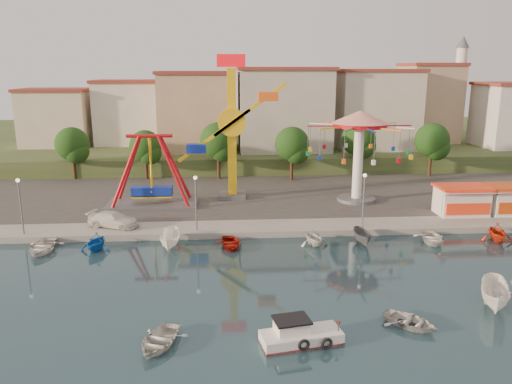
{
  "coord_description": "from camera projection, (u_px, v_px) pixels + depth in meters",
  "views": [
    {
      "loc": [
        -5.44,
        -32.39,
        15.56
      ],
      "look_at": [
        -2.29,
        14.0,
        4.0
      ],
      "focal_mm": 35.0,
      "sensor_mm": 36.0,
      "label": 1
    }
  ],
  "objects": [
    {
      "name": "ground",
      "position": [
        301.0,
        293.0,
        35.48
      ],
      "size": [
        200.0,
        200.0,
        0.0
      ],
      "primitive_type": "plane",
      "color": "#132A35",
      "rests_on": "ground"
    },
    {
      "name": "quay_deck",
      "position": [
        251.0,
        150.0,
        95.43
      ],
      "size": [
        200.0,
        100.0,
        0.6
      ],
      "primitive_type": "cube",
      "color": "#9E998E",
      "rests_on": "ground"
    },
    {
      "name": "asphalt_pad",
      "position": [
        265.0,
        187.0,
        64.38
      ],
      "size": [
        90.0,
        28.0,
        0.01
      ],
      "primitive_type": "cube",
      "color": "#4C4944",
      "rests_on": "quay_deck"
    },
    {
      "name": "hill_terrace",
      "position": [
        250.0,
        140.0,
        99.99
      ],
      "size": [
        200.0,
        60.0,
        3.0
      ],
      "primitive_type": "cube",
      "color": "#384C26",
      "rests_on": "ground"
    },
    {
      "name": "pirate_ship_ride",
      "position": [
        151.0,
        172.0,
        55.28
      ],
      "size": [
        10.0,
        5.0,
        8.0
      ],
      "color": "#59595E",
      "rests_on": "quay_deck"
    },
    {
      "name": "kamikaze_tower",
      "position": [
        236.0,
        132.0,
        57.27
      ],
      "size": [
        8.35,
        3.1,
        16.5
      ],
      "color": "#59595E",
      "rests_on": "quay_deck"
    },
    {
      "name": "wave_swinger",
      "position": [
        359.0,
        136.0,
        56.09
      ],
      "size": [
        11.6,
        11.6,
        10.4
      ],
      "color": "#59595E",
      "rests_on": "quay_deck"
    },
    {
      "name": "booth_left",
      "position": [
        462.0,
        200.0,
        52.19
      ],
      "size": [
        5.4,
        3.78,
        3.08
      ],
      "color": "white",
      "rests_on": "quay_deck"
    },
    {
      "name": "booth_mid",
      "position": [
        512.0,
        199.0,
        52.56
      ],
      "size": [
        5.4,
        3.78,
        3.08
      ],
      "color": "white",
      "rests_on": "quay_deck"
    },
    {
      "name": "lamp_post_0",
      "position": [
        21.0,
        208.0,
        45.74
      ],
      "size": [
        0.14,
        0.14,
        5.0
      ],
      "primitive_type": "cylinder",
      "color": "#59595E",
      "rests_on": "quay_deck"
    },
    {
      "name": "lamp_post_1",
      "position": [
        196.0,
        205.0,
        46.79
      ],
      "size": [
        0.14,
        0.14,
        5.0
      ],
      "primitive_type": "cylinder",
      "color": "#59595E",
      "rests_on": "quay_deck"
    },
    {
      "name": "lamp_post_2",
      "position": [
        364.0,
        202.0,
        47.84
      ],
      "size": [
        0.14,
        0.14,
        5.0
      ],
      "primitive_type": "cylinder",
      "color": "#59595E",
      "rests_on": "quay_deck"
    },
    {
      "name": "tree_0",
      "position": [
        72.0,
        144.0,
        68.25
      ],
      "size": [
        4.6,
        4.6,
        7.19
      ],
      "color": "#382314",
      "rests_on": "quay_deck"
    },
    {
      "name": "tree_1",
      "position": [
        145.0,
        146.0,
        68.26
      ],
      "size": [
        4.35,
        4.35,
        6.8
      ],
      "color": "#382314",
      "rests_on": "quay_deck"
    },
    {
      "name": "tree_2",
      "position": [
        218.0,
        141.0,
        68.33
      ],
      "size": [
        5.02,
        5.02,
        7.85
      ],
      "color": "#382314",
      "rests_on": "quay_deck"
    },
    {
      "name": "tree_3",
      "position": [
        292.0,
        144.0,
        67.67
      ],
      "size": [
        4.68,
        4.68,
        7.32
      ],
      "color": "#382314",
      "rests_on": "quay_deck"
    },
    {
      "name": "tree_4",
      "position": [
        359.0,
        139.0,
        71.18
      ],
      "size": [
        4.86,
        4.86,
        7.6
      ],
      "color": "#382314",
      "rests_on": "quay_deck"
    },
    {
      "name": "tree_5",
      "position": [
        432.0,
        140.0,
        70.08
      ],
      "size": [
        4.83,
        4.83,
        7.54
      ],
      "color": "#382314",
      "rests_on": "quay_deck"
    },
    {
      "name": "building_0",
      "position": [
        38.0,
        113.0,
        75.73
      ],
      "size": [
        9.26,
        9.53,
        11.87
      ],
      "primitive_type": "cube",
      "color": "beige",
      "rests_on": "hill_terrace"
    },
    {
      "name": "building_1",
      "position": [
        125.0,
        120.0,
        82.06
      ],
      "size": [
        12.33,
        9.01,
        8.63
      ],
      "primitive_type": "cube",
      "color": "silver",
      "rests_on": "hill_terrace"
    },
    {
      "name": "building_2",
      "position": [
        205.0,
        111.0,
        83.17
      ],
      "size": [
        11.95,
        9.28,
        11.23
      ],
      "primitive_type": "cube",
      "color": "tan",
      "rests_on": "hill_terrace"
    },
    {
      "name": "building_3",
      "position": [
        290.0,
        119.0,
        81.26
      ],
      "size": [
        12.59,
        10.5,
        9.2
      ],
      "primitive_type": "cube",
      "color": "beige",
      "rests_on": "hill_terrace"
    },
    {
      "name": "building_4",
      "position": [
        365.0,
        116.0,
        85.44
      ],
      "size": [
        10.75,
        9.23,
        9.24
      ],
      "primitive_type": "cube",
      "color": "beige",
      "rests_on": "hill_terrace"
    },
    {
      "name": "building_5",
      "position": [
        446.0,
        111.0,
        84.26
      ],
      "size": [
        12.77,
        10.96,
        11.21
      ],
      "primitive_type": "cube",
      "color": "tan",
      "rests_on": "hill_terrace"
    },
    {
      "name": "minaret",
      "position": [
        459.0,
        86.0,
        87.1
      ],
      "size": [
        2.8,
        2.8,
        18.0
      ],
      "color": "silver",
      "rests_on": "hill_terrace"
    },
    {
      "name": "cabin_motorboat",
      "position": [
        299.0,
        336.0,
        28.96
      ],
      "size": [
        4.95,
        2.62,
        1.65
      ],
      "rotation": [
        0.0,
        0.0,
        0.19
      ],
      "color": "white",
      "rests_on": "ground"
    },
    {
      "name": "rowboat_a",
      "position": [
        410.0,
        321.0,
        30.83
      ],
      "size": [
        4.11,
        4.12,
        0.7
      ],
      "primitive_type": "imported",
      "rotation": [
        0.0,
        0.0,
        0.78
      ],
      "color": "silver",
      "rests_on": "ground"
    },
    {
      "name": "rowboat_b",
      "position": [
        159.0,
        340.0,
        28.64
      ],
      "size": [
        3.7,
        4.36,
        0.77
      ],
      "primitive_type": "imported",
      "rotation": [
        0.0,
        0.0,
        -0.33
      ],
      "color": "silver",
      "rests_on": "ground"
    },
    {
      "name": "skiff",
      "position": [
        495.0,
        295.0,
        33.12
      ],
      "size": [
        3.61,
        4.98,
        1.81
      ],
      "primitive_type": "imported",
      "rotation": [
        0.0,
        0.0,
        -0.45
      ],
      "color": "white",
      "rests_on": "ground"
    },
    {
      "name": "van",
      "position": [
        113.0,
        220.0,
        48.27
      ],
      "size": [
        5.38,
        3.58,
        1.45
      ],
      "primitive_type": "imported",
      "rotation": [
        0.0,
        0.0,
        1.23
      ],
      "color": "silver",
      "rests_on": "quay_deck"
    },
    {
      "name": "moored_boat_0",
      "position": [
        42.0,
        247.0,
        43.46
      ],
      "size": [
        3.07,
        4.27,
        0.88
      ],
      "primitive_type": "imported",
      "rotation": [
        0.0,
        0.0,
        0.01
      ],
      "color": "silver",
      "rests_on": "ground"
    },
    {
      "name": "moored_boat_1",
      "position": [
        96.0,
        241.0,
        43.67
      ],
      "size": [
        3.29,
        3.61,
        1.63
      ],
      "primitive_type": "imported",
      "rotation": [
        0.0,
        0.0,
        -0.22
      ],
      "color": "#145FB5",
      "rests_on": "ground"
    },
    {
      "name": "moored_boat_2",
      "position": [
        171.0,
        240.0,
        44.1
      ],
      "size": [
        1.77,
        4.29,
        1.63
      ],
      "primitive_type": "imported",
      "rotation": [
        0.0,
        0.0,
        -0.04
      ],
      "color": "white",
      "rests_on": "ground"
    },
    {
      "name": "moored_boat_3",
      "position": [
        230.0,
        243.0,
        44.55
      ],
      "size": [
        2.95,
        3.85,
        0.74
      ],
      "primitive_type": "imported",
      "rotation": [
        0.0,
        0.0,
        0.12
      ],
      "color": "#AA170D",
      "rests_on": "ground"
    },
    {
      "name": "moored_boat_4",
      "position": [
        314.0,
        237.0,
        44.95
      ],
      "size": [
        3.33,
        3.6,
        1.56
      ],
      "primitive_type": "imported",
      "rotation": [
        0.0,
        0.0,
        0.3
      ],
      "color": "silver",
      "rests_on": "ground"
    },
    {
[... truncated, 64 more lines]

